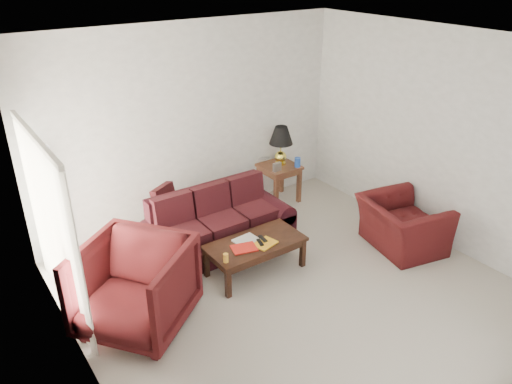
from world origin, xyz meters
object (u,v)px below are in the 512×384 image
Objects in this scene: armchair_left at (135,287)px; coffee_table at (255,256)px; sofa at (219,222)px; end_table at (279,183)px; armchair_right at (402,225)px; floor_lamp at (51,210)px.

armchair_left is 1.72m from coffee_table.
sofa is 1.84× the size of armchair_left.
end_table is at bearing 25.40° from coffee_table.
armchair_right is 0.86× the size of coffee_table.
sofa is 1.21× the size of floor_lamp.
end_table is 2.13m from coffee_table.
sofa is 0.77m from coffee_table.
armchair_right reaches higher than coffee_table.
armchair_left reaches higher than coffee_table.
end_table is at bearing -0.79° from floor_lamp.
armchair_right is 2.16m from coffee_table.
coffee_table is at bearing -76.29° from sofa.
sofa reaches higher than end_table.
end_table is 3.60m from armchair_left.
floor_lamp reaches higher than armchair_left.
armchair_left reaches higher than end_table.
coffee_table is (2.09, -1.54, -0.65)m from floor_lamp.
sofa reaches higher than coffee_table.
floor_lamp is at bearing 74.08° from armchair_right.
floor_lamp is 1.53× the size of armchair_left.
armchair_left is (0.40, -1.66, -0.35)m from floor_lamp.
floor_lamp reaches higher than armchair_right.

